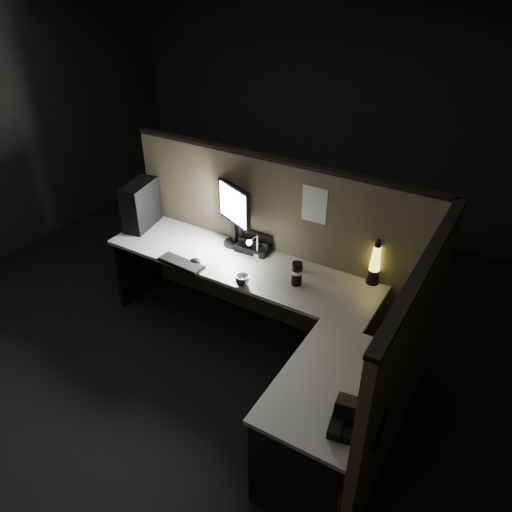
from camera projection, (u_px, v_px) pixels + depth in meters
The scene contains 17 objects.
floor at pixel (216, 382), 3.88m from camera, with size 6.00×6.00×0.00m, color black.
room_shell at pixel (204, 193), 3.01m from camera, with size 6.00×6.00×6.00m.
partition_back at pixel (276, 247), 4.15m from camera, with size 2.66×0.06×1.50m, color brown.
partition_right at pixel (403, 368), 2.98m from camera, with size 0.06×1.66×1.50m, color brown.
desk at pixel (252, 314), 3.67m from camera, with size 2.60×1.60×0.73m.
pc_tower at pixel (141, 205), 4.39m from camera, with size 0.18×0.39×0.41m, color black.
monitor at pixel (234, 209), 4.06m from camera, with size 0.40×0.20×0.54m.
keyboard at pixel (181, 263), 3.96m from camera, with size 0.40×0.13×0.02m, color black.
mouse at pixel (195, 261), 3.96m from camera, with size 0.10×0.07×0.04m, color black.
clip_lamp at pixel (253, 246), 3.95m from camera, with size 0.04×0.17×0.22m.
organizer at pixel (256, 243), 4.15m from camera, with size 0.29×0.25×0.21m.
lava_lamp at pixel (375, 265), 3.67m from camera, with size 0.10×0.10×0.37m.
travel_mug at pixel (297, 274), 3.69m from camera, with size 0.08×0.08×0.19m, color black.
steel_mug at pixel (242, 281), 3.70m from camera, with size 0.11×0.11×0.09m, color silver.
figurine at pixel (301, 267), 3.85m from camera, with size 0.05×0.05×0.05m, color yellow.
pinned_paper at pixel (314, 205), 3.71m from camera, with size 0.20×0.00×0.29m, color white.
desk_phone at pixel (357, 419), 2.61m from camera, with size 0.30×0.30×0.16m.
Camera 1 is at (1.67, -2.19, 2.92)m, focal length 35.00 mm.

